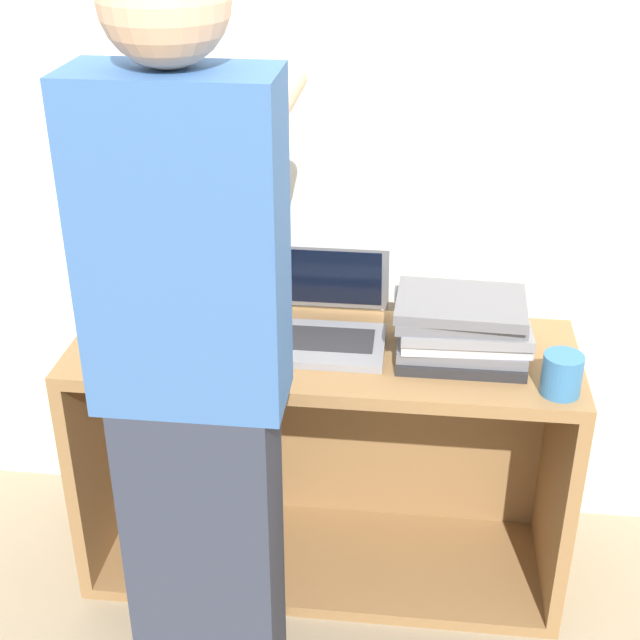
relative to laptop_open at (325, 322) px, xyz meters
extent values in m
plane|color=gray|center=(0.00, -0.29, -0.79)|extent=(12.00, 12.00, 0.00)
cube|color=silver|center=(0.00, 0.29, 0.41)|extent=(8.00, 0.05, 2.40)
cube|color=olive|center=(0.00, -0.06, -0.07)|extent=(1.35, 0.47, 0.04)
cube|color=olive|center=(0.00, -0.06, -0.78)|extent=(1.35, 0.47, 0.04)
cube|color=olive|center=(-0.66, -0.06, -0.42)|extent=(0.04, 0.47, 0.67)
cube|color=olive|center=(0.66, -0.06, -0.42)|extent=(0.04, 0.47, 0.67)
cube|color=olive|center=(0.00, 0.16, -0.42)|extent=(1.28, 0.04, 0.67)
cube|color=gray|center=(0.00, -0.06, -0.04)|extent=(0.33, 0.24, 0.02)
cube|color=#28282B|center=(0.00, -0.05, -0.03)|extent=(0.27, 0.13, 0.00)
cube|color=gray|center=(0.00, 0.11, 0.08)|extent=(0.33, 0.10, 0.22)
cube|color=black|center=(0.00, 0.11, 0.08)|extent=(0.29, 0.08, 0.19)
cube|color=gray|center=(-0.36, -0.05, -0.04)|extent=(0.33, 0.25, 0.03)
cube|color=#B7B7BC|center=(-0.36, -0.05, -0.01)|extent=(0.34, 0.25, 0.03)
cube|color=gray|center=(-0.35, -0.06, 0.02)|extent=(0.33, 0.25, 0.03)
cube|color=gray|center=(-0.35, -0.06, 0.05)|extent=(0.33, 0.24, 0.03)
cube|color=slate|center=(-0.37, -0.06, 0.07)|extent=(0.33, 0.24, 0.03)
cube|color=gray|center=(-0.36, -0.05, 0.10)|extent=(0.34, 0.25, 0.03)
cube|color=#232326|center=(-0.36, -0.06, 0.13)|extent=(0.33, 0.24, 0.03)
cube|color=#232326|center=(0.36, -0.06, -0.04)|extent=(0.33, 0.24, 0.03)
cube|color=slate|center=(0.36, -0.05, -0.01)|extent=(0.33, 0.24, 0.03)
cube|color=#B7B7BC|center=(0.37, -0.05, 0.02)|extent=(0.34, 0.25, 0.03)
cube|color=gray|center=(0.37, -0.06, 0.05)|extent=(0.33, 0.25, 0.03)
cube|color=slate|center=(0.35, -0.05, 0.07)|extent=(0.34, 0.25, 0.03)
cube|color=slate|center=(0.35, -0.06, 0.10)|extent=(0.34, 0.25, 0.03)
cube|color=#2D3342|center=(-0.23, -0.53, -0.36)|extent=(0.34, 0.20, 0.88)
cube|color=#38609E|center=(-0.23, -0.53, 0.43)|extent=(0.40, 0.20, 0.69)
cylinder|color=#DBAD89|center=(-0.39, -0.27, 0.67)|extent=(0.07, 0.32, 0.07)
cylinder|color=#DBAD89|center=(-0.07, -0.27, 0.67)|extent=(0.07, 0.32, 0.07)
cylinder|color=teal|center=(0.60, -0.21, 0.00)|extent=(0.10, 0.10, 0.10)
cube|color=red|center=(-0.36, -0.11, 0.15)|extent=(0.06, 0.02, 0.01)
camera|label=1|loc=(0.23, -2.10, 1.12)|focal=50.00mm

